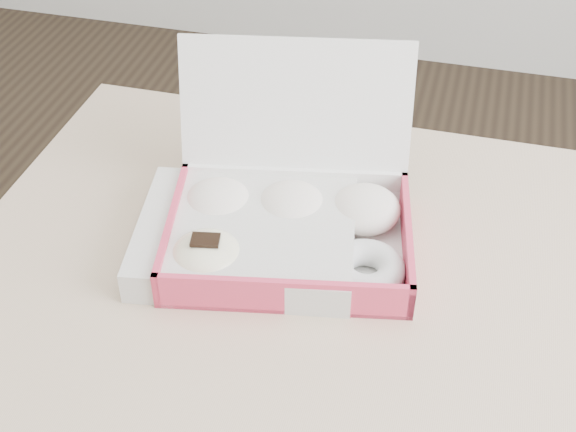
# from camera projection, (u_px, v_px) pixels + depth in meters

# --- Properties ---
(table) EXTENTS (1.20, 0.80, 0.75)m
(table) POSITION_uv_depth(u_px,v_px,m) (469.00, 405.00, 0.86)
(table) COLOR tan
(table) RESTS_ON ground
(donut_box) EXTENTS (0.32, 0.29, 0.20)m
(donut_box) POSITION_uv_depth(u_px,v_px,m) (287.00, 221.00, 0.92)
(donut_box) COLOR white
(donut_box) RESTS_ON table
(newspapers) EXTENTS (0.27, 0.23, 0.04)m
(newspapers) POSITION_uv_depth(u_px,v_px,m) (246.00, 237.00, 0.92)
(newspapers) COLOR white
(newspapers) RESTS_ON table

